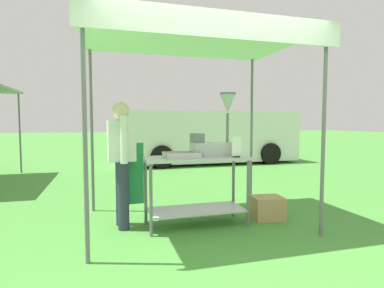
{
  "coord_description": "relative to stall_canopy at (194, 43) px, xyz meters",
  "views": [
    {
      "loc": [
        -1.17,
        -2.73,
        1.36
      ],
      "look_at": [
        -0.02,
        1.33,
        1.06
      ],
      "focal_mm": 29.27,
      "sensor_mm": 36.0,
      "label": 1
    }
  ],
  "objects": [
    {
      "name": "van_white",
      "position": [
        2.27,
        5.96,
        -1.5
      ],
      "size": [
        5.71,
        2.11,
        1.69
      ],
      "color": "white",
      "rests_on": "ground"
    },
    {
      "name": "donut_fryer",
      "position": [
        0.29,
        -0.02,
        -1.2
      ],
      "size": [
        0.61,
        0.28,
        0.84
      ],
      "color": "#B7B7BC",
      "rests_on": "donut_cart"
    },
    {
      "name": "ground_plane",
      "position": [
        0.02,
        4.77,
        -2.38
      ],
      "size": [
        70.0,
        70.0,
        0.0
      ],
      "primitive_type": "plane",
      "color": "#478E38"
    },
    {
      "name": "stall_canopy",
      "position": [
        0.0,
        0.0,
        0.0
      ],
      "size": [
        2.84,
        2.05,
        2.48
      ],
      "color": "slate",
      "rests_on": "ground"
    },
    {
      "name": "donut_tray",
      "position": [
        -0.21,
        -0.14,
        -1.44
      ],
      "size": [
        0.47,
        0.3,
        0.07
      ],
      "color": "#B7B7BC",
      "rests_on": "donut_cart"
    },
    {
      "name": "donut_cart",
      "position": [
        0.0,
        -0.1,
        -1.73
      ],
      "size": [
        1.36,
        0.57,
        0.91
      ],
      "color": "#B7B7BC",
      "rests_on": "ground"
    },
    {
      "name": "vendor",
      "position": [
        -0.93,
        0.1,
        -1.47
      ],
      "size": [
        0.46,
        0.54,
        1.61
      ],
      "color": "#2D3347",
      "rests_on": "ground"
    },
    {
      "name": "supply_crate",
      "position": [
        1.04,
        -0.11,
        -2.22
      ],
      "size": [
        0.45,
        0.38,
        0.32
      ],
      "color": "tan",
      "rests_on": "ground"
    },
    {
      "name": "menu_sign",
      "position": [
        0.48,
        -0.29,
        -1.35
      ],
      "size": [
        0.13,
        0.05,
        0.26
      ],
      "color": "black",
      "rests_on": "donut_cart"
    }
  ]
}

